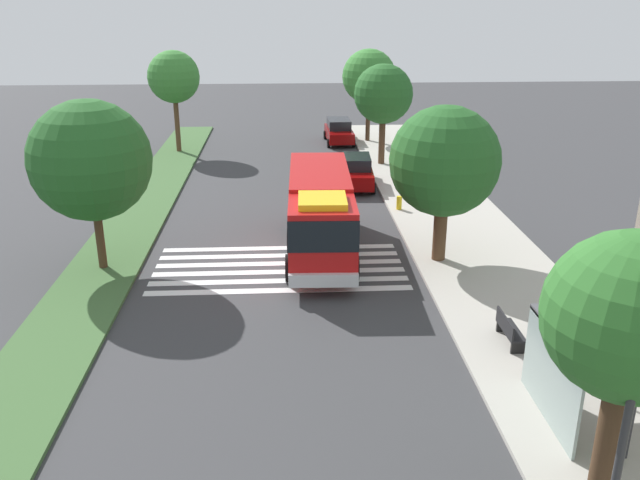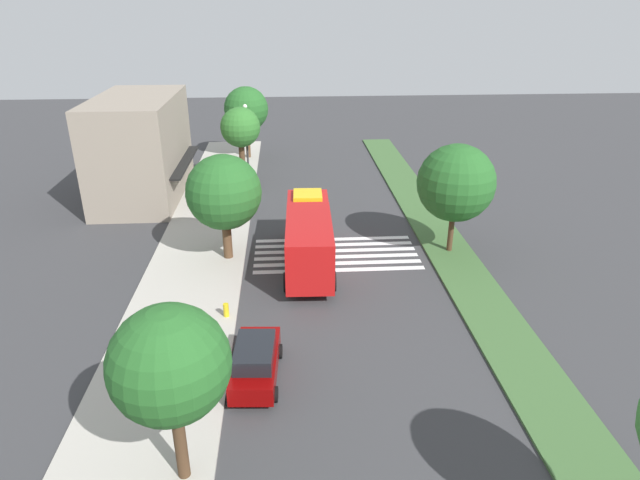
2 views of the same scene
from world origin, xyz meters
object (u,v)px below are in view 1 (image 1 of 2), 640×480
object	(u,v)px
median_tree_west	(90,161)
parked_car_west	(339,131)
bench_near_shelter	(509,329)
sidewalk_tree_east	(630,320)
sidewalk_tree_far_west	(369,77)
sidewalk_tree_center	(445,162)
fire_truck	(320,212)
fire_hydrant	(399,203)
parked_car_mid	(357,172)
median_tree_far_west	(174,77)
sidewalk_tree_west	(383,94)
bus_stop_shelter	(566,359)
street_lamp	(631,398)

from	to	relation	value
median_tree_west	parked_car_west	bearing A→B (deg)	154.31
bench_near_shelter	sidewalk_tree_east	distance (m)	8.74
sidewalk_tree_far_west	sidewalk_tree_center	bearing A→B (deg)	0.00
fire_truck	fire_hydrant	bearing A→B (deg)	144.90
fire_truck	parked_car_mid	world-z (taller)	fire_truck
parked_car_mid	median_tree_far_west	bearing A→B (deg)	-125.96
median_tree_west	fire_hydrant	world-z (taller)	median_tree_west
bench_near_shelter	sidewalk_tree_west	world-z (taller)	sidewalk_tree_west
bus_stop_shelter	sidewalk_tree_west	world-z (taller)	sidewalk_tree_west
street_lamp	median_tree_west	bearing A→B (deg)	-139.58
street_lamp	median_tree_west	xyz separation A→B (m)	(-15.81, -13.47, 0.64)
fire_hydrant	fire_truck	bearing A→B (deg)	-36.79
sidewalk_tree_far_west	sidewalk_tree_west	bearing A→B (deg)	-0.00
fire_truck	parked_car_mid	size ratio (longest dim) A/B	2.13
parked_car_mid	street_lamp	world-z (taller)	street_lamp
parked_car_west	fire_hydrant	size ratio (longest dim) A/B	6.80
parked_car_mid	sidewalk_tree_far_west	bearing A→B (deg)	173.44
fire_truck	sidewalk_tree_center	world-z (taller)	sidewalk_tree_center
parked_car_west	parked_car_mid	xyz separation A→B (m)	(12.38, 0.01, 0.01)
median_tree_far_west	street_lamp	bearing A→B (deg)	19.87
parked_car_west	street_lamp	xyz separation A→B (m)	(40.06, 1.80, 3.03)
parked_car_west	bench_near_shelter	xyz separation A→B (m)	(31.31, 2.84, -0.31)
bench_near_shelter	median_tree_west	xyz separation A→B (m)	(-7.06, -14.51, 3.98)
parked_car_west	sidewalk_tree_east	bearing A→B (deg)	2.02
bus_stop_shelter	median_tree_west	xyz separation A→B (m)	(-11.06, -14.53, 2.69)
bus_stop_shelter	bench_near_shelter	bearing A→B (deg)	-179.60
median_tree_west	fire_truck	bearing A→B (deg)	96.92
sidewalk_tree_east	median_tree_west	size ratio (longest dim) A/B	0.95
sidewalk_tree_far_west	sidewalk_tree_west	size ratio (longest dim) A/B	1.06
bus_stop_shelter	street_lamp	bearing A→B (deg)	-12.66
fire_truck	bus_stop_shelter	bearing A→B (deg)	26.39
sidewalk_tree_west	median_tree_far_west	xyz separation A→B (m)	(-4.48, -13.87, 0.65)
street_lamp	sidewalk_tree_east	world-z (taller)	street_lamp
sidewalk_tree_east	median_tree_west	distance (m)	20.18
street_lamp	fire_hydrant	bearing A→B (deg)	-179.75
fire_truck	sidewalk_tree_west	size ratio (longest dim) A/B	1.50
sidewalk_tree_center	parked_car_mid	bearing A→B (deg)	-169.43
median_tree_west	fire_hydrant	size ratio (longest dim) A/B	9.71
street_lamp	median_tree_west	distance (m)	20.78
street_lamp	sidewalk_tree_center	xyz separation A→B (m)	(-15.90, 0.40, 0.38)
parked_car_mid	median_tree_west	world-z (taller)	median_tree_west
street_lamp	sidewalk_tree_center	world-z (taller)	street_lamp
street_lamp	sidewalk_tree_center	distance (m)	15.91
sidewalk_tree_east	sidewalk_tree_far_west	bearing A→B (deg)	-180.00
fire_truck	sidewalk_tree_east	size ratio (longest dim) A/B	1.49
parked_car_west	median_tree_far_west	distance (m)	12.77
street_lamp	median_tree_far_west	distance (m)	39.64
fire_truck	sidewalk_tree_far_west	bearing A→B (deg)	169.76
street_lamp	fire_hydrant	distance (m)	23.06
fire_truck	sidewalk_tree_center	distance (m)	5.54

